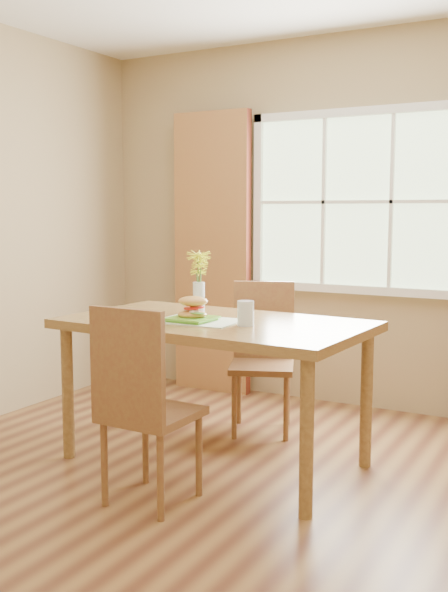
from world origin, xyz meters
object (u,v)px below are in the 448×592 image
chair_near (141,398)px  water_glass (246,314)px  dining_table (214,335)px  chair_far (263,349)px  flower_vase (199,274)px  croissant_sandwich (193,308)px

chair_near → water_glass: (0.24, 0.62, 0.35)m
dining_table → chair_far: chair_far is taller
water_glass → flower_vase: (-0.48, 0.32, 0.17)m
flower_vase → water_glass: bearing=-33.5°
dining_table → chair_near: size_ratio=1.75×
dining_table → flower_vase: size_ratio=4.66×
water_glass → flower_vase: 0.60m
dining_table → chair_far: (-0.03, 0.70, -0.21)m
croissant_sandwich → water_glass: croissant_sandwich is taller
chair_near → flower_vase: flower_vase is taller
chair_near → chair_far: bearing=92.4°
flower_vase → dining_table: bearing=-44.4°
chair_near → croissant_sandwich: (-0.07, 0.60, 0.36)m
croissant_sandwich → chair_near: bearing=-103.6°
croissant_sandwich → flower_vase: (-0.17, 0.34, 0.15)m
dining_table → chair_far: size_ratio=1.79×
croissant_sandwich → dining_table: bearing=34.2°
chair_far → dining_table: bearing=-109.8°
chair_near → dining_table: bearing=91.1°
water_glass → flower_vase: flower_vase is taller
chair_far → water_glass: chair_far is taller
water_glass → dining_table: bearing=161.0°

